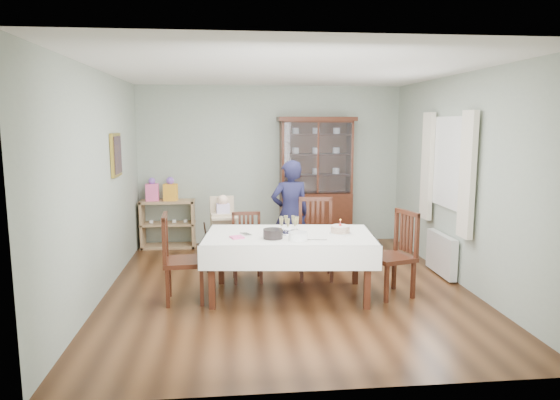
{
  "coord_description": "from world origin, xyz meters",
  "views": [
    {
      "loc": [
        -0.71,
        -6.07,
        2.07
      ],
      "look_at": [
        -0.07,
        0.2,
        1.1
      ],
      "focal_mm": 32.0,
      "sensor_mm": 36.0,
      "label": 1
    }
  ],
  "objects": [
    {
      "name": "chair_end_left",
      "position": [
        -1.27,
        -0.37,
        0.31
      ],
      "size": [
        0.49,
        0.49,
        1.04
      ],
      "rotation": [
        0.0,
        0.0,
        1.63
      ],
      "color": "#401B10",
      "rests_on": "floor"
    },
    {
      "name": "high_chair",
      "position": [
        -0.81,
        1.03,
        0.41
      ],
      "size": [
        0.52,
        0.52,
        1.06
      ],
      "rotation": [
        0.0,
        0.0,
        0.12
      ],
      "color": "black",
      "rests_on": "floor"
    },
    {
      "name": "napkin_stack",
      "position": [
        -0.64,
        -0.44,
        0.77
      ],
      "size": [
        0.18,
        0.18,
        0.02
      ],
      "primitive_type": "cube",
      "rotation": [
        0.0,
        0.0,
        0.34
      ],
      "color": "#FF5D9F",
      "rests_on": "dining_table"
    },
    {
      "name": "curtain_left",
      "position": [
        2.16,
        -0.32,
        1.45
      ],
      "size": [
        0.07,
        0.3,
        1.55
      ],
      "primitive_type": "cube",
      "color": "silver",
      "rests_on": "room_shell"
    },
    {
      "name": "sideboard",
      "position": [
        -1.75,
        2.28,
        0.4
      ],
      "size": [
        0.9,
        0.38,
        0.8
      ],
      "color": "tan",
      "rests_on": "floor"
    },
    {
      "name": "curtain_right",
      "position": [
        2.16,
        0.92,
        1.45
      ],
      "size": [
        0.07,
        0.3,
        1.55
      ],
      "primitive_type": "cube",
      "color": "silver",
      "rests_on": "room_shell"
    },
    {
      "name": "dining_table",
      "position": [
        -0.02,
        -0.3,
        0.38
      ],
      "size": [
        2.11,
        1.35,
        0.76
      ],
      "rotation": [
        0.0,
        0.0,
        -0.1
      ],
      "color": "#401B10",
      "rests_on": "floor"
    },
    {
      "name": "china_cabinet",
      "position": [
        0.75,
        2.26,
        1.12
      ],
      "size": [
        1.3,
        0.48,
        2.18
      ],
      "color": "#401B10",
      "rests_on": "floor"
    },
    {
      "name": "plate_stack_dark",
      "position": [
        -0.23,
        -0.5,
        0.81
      ],
      "size": [
        0.29,
        0.29,
        0.11
      ],
      "primitive_type": "cylinder",
      "rotation": [
        0.0,
        0.0,
        -0.34
      ],
      "color": "black",
      "rests_on": "dining_table"
    },
    {
      "name": "plate_stack_white",
      "position": [
        0.05,
        -0.61,
        0.81
      ],
      "size": [
        0.28,
        0.28,
        0.09
      ],
      "primitive_type": "cylinder",
      "rotation": [
        0.0,
        0.0,
        -0.37
      ],
      "color": "white",
      "rests_on": "dining_table"
    },
    {
      "name": "woman",
      "position": [
        0.15,
        0.96,
        0.78
      ],
      "size": [
        0.62,
        0.46,
        1.55
      ],
      "primitive_type": "imported",
      "rotation": [
        0.0,
        0.0,
        3.3
      ],
      "color": "black",
      "rests_on": "floor"
    },
    {
      "name": "champagne_tray",
      "position": [
        -0.01,
        -0.24,
        0.82
      ],
      "size": [
        0.33,
        0.33,
        0.2
      ],
      "color": "silver",
      "rests_on": "dining_table"
    },
    {
      "name": "room_shell",
      "position": [
        0.0,
        0.53,
        1.7
      ],
      "size": [
        5.0,
        5.0,
        5.0
      ],
      "color": "#9EAA99",
      "rests_on": "floor"
    },
    {
      "name": "cake_knife",
      "position": [
        0.25,
        -0.63,
        0.77
      ],
      "size": [
        0.25,
        0.07,
        0.01
      ],
      "primitive_type": "cube",
      "rotation": [
        0.0,
        0.0,
        -0.19
      ],
      "color": "silver",
      "rests_on": "dining_table"
    },
    {
      "name": "chair_far_left",
      "position": [
        -0.49,
        0.35,
        0.27
      ],
      "size": [
        0.42,
        0.42,
        0.89
      ],
      "rotation": [
        0.0,
        0.0,
        0.04
      ],
      "color": "#401B10",
      "rests_on": "floor"
    },
    {
      "name": "birthday_cake",
      "position": [
        0.6,
        -0.33,
        0.81
      ],
      "size": [
        0.26,
        0.26,
        0.18
      ],
      "color": "white",
      "rests_on": "dining_table"
    },
    {
      "name": "cutlery",
      "position": [
        -0.56,
        -0.25,
        0.77
      ],
      "size": [
        0.16,
        0.19,
        0.01
      ],
      "primitive_type": null,
      "rotation": [
        0.0,
        0.0,
        0.44
      ],
      "color": "silver",
      "rests_on": "dining_table"
    },
    {
      "name": "radiator",
      "position": [
        2.16,
        0.3,
        0.3
      ],
      "size": [
        0.1,
        0.8,
        0.55
      ],
      "primitive_type": "cube",
      "color": "white",
      "rests_on": "floor"
    },
    {
      "name": "floor",
      "position": [
        0.0,
        0.0,
        0.0
      ],
      "size": [
        5.0,
        5.0,
        0.0
      ],
      "primitive_type": "plane",
      "color": "#593319",
      "rests_on": "ground"
    },
    {
      "name": "chair_far_right",
      "position": [
        0.43,
        0.38,
        0.32
      ],
      "size": [
        0.53,
        0.53,
        1.07
      ],
      "rotation": [
        0.0,
        0.0,
        -0.12
      ],
      "color": "#401B10",
      "rests_on": "floor"
    },
    {
      "name": "picture_frame",
      "position": [
        -2.22,
        0.8,
        1.65
      ],
      "size": [
        0.04,
        0.48,
        0.58
      ],
      "primitive_type": "cube",
      "color": "gold",
      "rests_on": "room_shell"
    },
    {
      "name": "window",
      "position": [
        2.22,
        0.3,
        1.55
      ],
      "size": [
        0.04,
        1.02,
        1.22
      ],
      "primitive_type": "cube",
      "color": "white",
      "rests_on": "room_shell"
    },
    {
      "name": "gift_bag_pink",
      "position": [
        -1.99,
        2.26,
        0.97
      ],
      "size": [
        0.21,
        0.14,
        0.39
      ],
      "color": "#FF5D9F",
      "rests_on": "sideboard"
    },
    {
      "name": "gift_bag_orange",
      "position": [
        -1.69,
        2.26,
        0.97
      ],
      "size": [
        0.23,
        0.18,
        0.39
      ],
      "color": "#FFA828",
      "rests_on": "sideboard"
    },
    {
      "name": "chair_end_right",
      "position": [
        1.23,
        -0.42,
        0.31
      ],
      "size": [
        0.58,
        0.58,
        1.03
      ],
      "rotation": [
        0.0,
        0.0,
        -1.27
      ],
      "color": "#401B10",
      "rests_on": "floor"
    }
  ]
}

